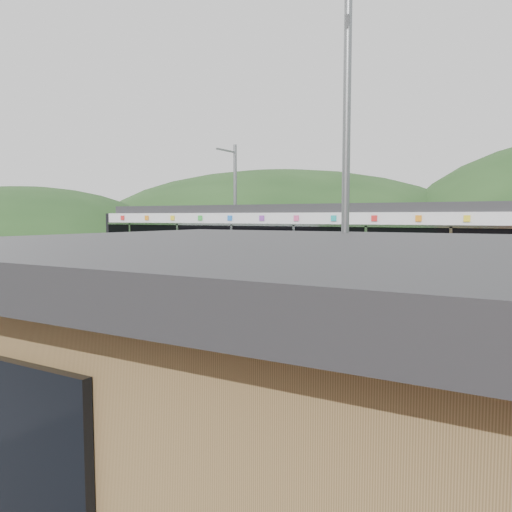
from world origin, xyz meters
The scene contains 8 objects.
ground centered at (0.00, 0.00, 0.00)m, with size 120.00×120.00×0.00m, color #4C4C4F.
hills centered at (6.19, 5.29, 0.00)m, with size 146.00×149.00×26.00m.
platform centered at (0.00, 3.30, 0.15)m, with size 26.00×3.20×0.30m, color #9E9E99.
yellow_line centered at (0.00, 2.00, 0.30)m, with size 26.00×0.10×0.01m, color yellow.
train centered at (-2.06, 6.00, 2.06)m, with size 20.44×3.01×3.74m.
catenary_mast_west centered at (-7.00, 8.56, 3.65)m, with size 0.18×1.80×7.00m.
station_shelter centered at (6.00, -9.01, 1.55)m, with size 9.20×6.20×3.00m.
lamp_post centered at (4.56, -6.51, 4.10)m, with size 0.37×1.20×6.90m.
Camera 1 is at (7.24, -13.73, 3.25)m, focal length 35.00 mm.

